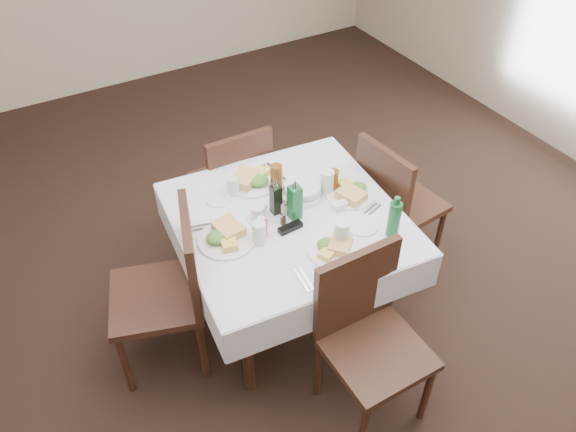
% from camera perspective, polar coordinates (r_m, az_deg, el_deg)
% --- Properties ---
extents(ground_plane, '(7.00, 7.00, 0.00)m').
position_cam_1_polar(ground_plane, '(3.52, -0.68, -10.83)').
color(ground_plane, black).
extents(room_shell, '(6.04, 7.04, 2.80)m').
position_cam_1_polar(room_shell, '(2.41, -1.00, 15.02)').
color(room_shell, '#BDAA8D').
rests_on(room_shell, ground).
extents(dining_table, '(1.29, 1.29, 0.76)m').
position_cam_1_polar(dining_table, '(3.11, -0.00, -1.27)').
color(dining_table, black).
rests_on(dining_table, ground).
extents(chair_north, '(0.44, 0.44, 0.92)m').
position_cam_1_polar(chair_north, '(3.70, -5.40, 3.71)').
color(chair_north, black).
rests_on(chair_north, ground).
extents(chair_south, '(0.46, 0.46, 0.98)m').
position_cam_1_polar(chair_south, '(2.82, 7.96, -11.19)').
color(chair_south, black).
rests_on(chair_south, ground).
extents(chair_east, '(0.49, 0.49, 0.95)m').
position_cam_1_polar(chair_east, '(3.57, 10.59, 1.75)').
color(chair_east, black).
rests_on(chair_east, ground).
extents(chair_west, '(0.60, 0.60, 1.00)m').
position_cam_1_polar(chair_west, '(3.02, -11.69, -6.73)').
color(chair_west, black).
rests_on(chair_west, ground).
extents(meal_north, '(0.31, 0.31, 0.07)m').
position_cam_1_polar(meal_north, '(3.27, -3.68, 3.71)').
color(meal_north, white).
rests_on(meal_north, dining_table).
extents(meal_south, '(0.25, 0.25, 0.06)m').
position_cam_1_polar(meal_south, '(2.85, 4.63, -3.29)').
color(meal_south, white).
rests_on(meal_south, dining_table).
extents(meal_east, '(0.28, 0.28, 0.06)m').
position_cam_1_polar(meal_east, '(3.19, 6.46, 2.39)').
color(meal_east, white).
rests_on(meal_east, dining_table).
extents(meal_west, '(0.30, 0.30, 0.07)m').
position_cam_1_polar(meal_west, '(2.91, -6.35, -2.06)').
color(meal_west, white).
rests_on(meal_west, dining_table).
extents(side_plate_a, '(0.14, 0.14, 0.01)m').
position_cam_1_polar(side_plate_a, '(3.18, -7.05, 1.69)').
color(side_plate_a, white).
rests_on(side_plate_a, dining_table).
extents(side_plate_b, '(0.18, 0.18, 0.01)m').
position_cam_1_polar(side_plate_b, '(3.01, 7.49, -0.93)').
color(side_plate_b, white).
rests_on(side_plate_b, dining_table).
extents(water_n, '(0.06, 0.06, 0.11)m').
position_cam_1_polar(water_n, '(3.18, -5.52, 3.02)').
color(water_n, silver).
rests_on(water_n, dining_table).
extents(water_s, '(0.08, 0.08, 0.15)m').
position_cam_1_polar(water_s, '(2.86, 5.46, -1.76)').
color(water_s, silver).
rests_on(water_s, dining_table).
extents(water_e, '(0.08, 0.08, 0.14)m').
position_cam_1_polar(water_e, '(3.17, 3.99, 3.47)').
color(water_e, silver).
rests_on(water_e, dining_table).
extents(water_w, '(0.07, 0.07, 0.13)m').
position_cam_1_polar(water_w, '(2.86, -2.93, -1.75)').
color(water_w, silver).
rests_on(water_w, dining_table).
extents(iced_tea_a, '(0.07, 0.07, 0.15)m').
position_cam_1_polar(iced_tea_a, '(3.21, -1.19, 4.04)').
color(iced_tea_a, brown).
rests_on(iced_tea_a, dining_table).
extents(iced_tea_b, '(0.06, 0.06, 0.13)m').
position_cam_1_polar(iced_tea_b, '(3.20, 4.57, 3.66)').
color(iced_tea_b, brown).
rests_on(iced_tea_b, dining_table).
extents(bread_basket, '(0.23, 0.23, 0.08)m').
position_cam_1_polar(bread_basket, '(3.16, 1.51, 2.60)').
color(bread_basket, silver).
rests_on(bread_basket, dining_table).
extents(oil_cruet_dark, '(0.05, 0.05, 0.22)m').
position_cam_1_polar(oil_cruet_dark, '(3.02, -1.24, 1.80)').
color(oil_cruet_dark, black).
rests_on(oil_cruet_dark, dining_table).
extents(oil_cruet_green, '(0.06, 0.06, 0.26)m').
position_cam_1_polar(oil_cruet_green, '(2.97, 0.69, 1.53)').
color(oil_cruet_green, '#16602B').
rests_on(oil_cruet_green, dining_table).
extents(ketchup_bottle, '(0.06, 0.06, 0.13)m').
position_cam_1_polar(ketchup_bottle, '(2.90, -2.71, -1.20)').
color(ketchup_bottle, '#A4090F').
rests_on(ketchup_bottle, dining_table).
extents(salt_shaker, '(0.04, 0.04, 0.09)m').
position_cam_1_polar(salt_shaker, '(3.03, -0.36, 0.78)').
color(salt_shaker, white).
rests_on(salt_shaker, dining_table).
extents(pepper_shaker, '(0.03, 0.03, 0.07)m').
position_cam_1_polar(pepper_shaker, '(2.98, -0.50, -0.32)').
color(pepper_shaker, '#463622').
rests_on(pepper_shaker, dining_table).
extents(coffee_mug, '(0.13, 0.12, 0.09)m').
position_cam_1_polar(coffee_mug, '(3.01, -3.05, 0.24)').
color(coffee_mug, white).
rests_on(coffee_mug, dining_table).
extents(sunglasses, '(0.14, 0.05, 0.03)m').
position_cam_1_polar(sunglasses, '(2.96, 0.23, -1.17)').
color(sunglasses, black).
rests_on(sunglasses, dining_table).
extents(green_bottle, '(0.06, 0.06, 0.25)m').
position_cam_1_polar(green_bottle, '(2.92, 10.74, -0.26)').
color(green_bottle, '#16602B').
rests_on(green_bottle, dining_table).
extents(sugar_caddy, '(0.08, 0.05, 0.04)m').
position_cam_1_polar(sugar_caddy, '(3.10, 5.29, 1.07)').
color(sugar_caddy, white).
rests_on(sugar_caddy, dining_table).
extents(cutlery_n, '(0.06, 0.20, 0.01)m').
position_cam_1_polar(cutlery_n, '(3.35, -1.44, 4.44)').
color(cutlery_n, silver).
rests_on(cutlery_n, dining_table).
extents(cutlery_s, '(0.06, 0.17, 0.01)m').
position_cam_1_polar(cutlery_s, '(2.72, 1.61, -6.45)').
color(cutlery_s, silver).
rests_on(cutlery_s, dining_table).
extents(cutlery_e, '(0.16, 0.09, 0.01)m').
position_cam_1_polar(cutlery_e, '(3.11, 8.38, 0.50)').
color(cutlery_e, silver).
rests_on(cutlery_e, dining_table).
extents(cutlery_w, '(0.19, 0.09, 0.01)m').
position_cam_1_polar(cutlery_w, '(3.01, -8.67, -1.15)').
color(cutlery_w, silver).
rests_on(cutlery_w, dining_table).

